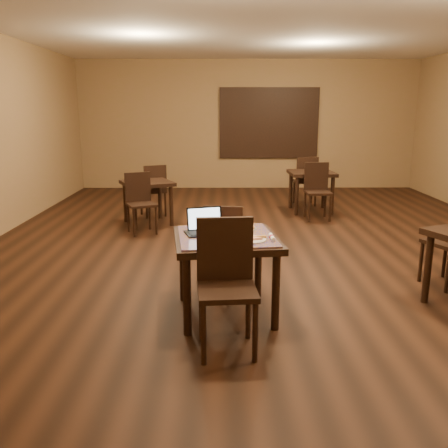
{
  "coord_description": "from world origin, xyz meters",
  "views": [
    {
      "loc": [
        -0.65,
        -6.49,
        1.87
      ],
      "look_at": [
        -0.62,
        -2.28,
        0.85
      ],
      "focal_mm": 38.0,
      "sensor_mm": 36.0,
      "label": 1
    }
  ],
  "objects_px": {
    "tiled_table": "(226,246)",
    "chair_main_near": "(226,277)",
    "chair_main_far": "(224,242)",
    "other_table_a_chair_far": "(306,178)",
    "other_table_b": "(147,189)",
    "other_table_a": "(311,178)",
    "other_table_b_chair_near": "(140,199)",
    "pizza_pan": "(238,228)",
    "other_table_a_chair_near": "(317,187)",
    "other_table_b_chair_far": "(154,188)",
    "laptop": "(204,226)"
  },
  "relations": [
    {
      "from": "other_table_b",
      "to": "chair_main_far",
      "type": "bearing_deg",
      "value": -92.09
    },
    {
      "from": "other_table_a_chair_far",
      "to": "other_table_b",
      "type": "xyz_separation_m",
      "value": [
        -2.9,
        -1.52,
        0.05
      ]
    },
    {
      "from": "chair_main_far",
      "to": "laptop",
      "type": "distance_m",
      "value": 0.63
    },
    {
      "from": "other_table_b",
      "to": "other_table_b_chair_near",
      "type": "distance_m",
      "value": 0.55
    },
    {
      "from": "tiled_table",
      "to": "other_table_b_chair_far",
      "type": "height_order",
      "value": "other_table_b_chair_far"
    },
    {
      "from": "chair_main_near",
      "to": "pizza_pan",
      "type": "relative_size",
      "value": 3.02
    },
    {
      "from": "other_table_a_chair_far",
      "to": "other_table_b_chair_far",
      "type": "relative_size",
      "value": 1.05
    },
    {
      "from": "chair_main_far",
      "to": "other_table_b_chair_far",
      "type": "bearing_deg",
      "value": -63.33
    },
    {
      "from": "chair_main_far",
      "to": "other_table_b",
      "type": "distance_m",
      "value": 3.25
    },
    {
      "from": "chair_main_far",
      "to": "laptop",
      "type": "xyz_separation_m",
      "value": [
        -0.19,
        -0.52,
        0.3
      ]
    },
    {
      "from": "pizza_pan",
      "to": "other_table_a_chair_near",
      "type": "relative_size",
      "value": 0.36
    },
    {
      "from": "other_table_a_chair_near",
      "to": "other_table_b_chair_near",
      "type": "bearing_deg",
      "value": -163.86
    },
    {
      "from": "tiled_table",
      "to": "other_table_b_chair_near",
      "type": "xyz_separation_m",
      "value": [
        -1.29,
        3.07,
        -0.14
      ]
    },
    {
      "from": "other_table_a_chair_far",
      "to": "other_table_b_chair_near",
      "type": "height_order",
      "value": "other_table_a_chair_far"
    },
    {
      "from": "tiled_table",
      "to": "chair_main_near",
      "type": "xyz_separation_m",
      "value": [
        -0.01,
        -0.61,
        -0.07
      ]
    },
    {
      "from": "pizza_pan",
      "to": "other_table_b",
      "type": "bearing_deg",
      "value": 112.22
    },
    {
      "from": "other_table_a",
      "to": "other_table_b_chair_near",
      "type": "relative_size",
      "value": 0.89
    },
    {
      "from": "chair_main_far",
      "to": "other_table_a",
      "type": "height_order",
      "value": "chair_main_far"
    },
    {
      "from": "other_table_a_chair_near",
      "to": "laptop",
      "type": "bearing_deg",
      "value": -116.69
    },
    {
      "from": "chair_main_near",
      "to": "other_table_b_chair_near",
      "type": "bearing_deg",
      "value": 104.77
    },
    {
      "from": "other_table_a_chair_far",
      "to": "other_table_b_chair_near",
      "type": "distance_m",
      "value": 3.59
    },
    {
      "from": "tiled_table",
      "to": "laptop",
      "type": "height_order",
      "value": "laptop"
    },
    {
      "from": "pizza_pan",
      "to": "chair_main_far",
      "type": "bearing_deg",
      "value": 109.04
    },
    {
      "from": "laptop",
      "to": "other_table_b",
      "type": "relative_size",
      "value": 0.38
    },
    {
      "from": "other_table_a_chair_far",
      "to": "other_table_b",
      "type": "bearing_deg",
      "value": 26.15
    },
    {
      "from": "other_table_a",
      "to": "other_table_b_chair_near",
      "type": "bearing_deg",
      "value": -154.42
    },
    {
      "from": "chair_main_far",
      "to": "other_table_b",
      "type": "relative_size",
      "value": 0.91
    },
    {
      "from": "other_table_a_chair_far",
      "to": "chair_main_far",
      "type": "bearing_deg",
      "value": 68.43
    },
    {
      "from": "chair_main_near",
      "to": "other_table_b_chair_near",
      "type": "xyz_separation_m",
      "value": [
        -1.29,
        3.68,
        -0.07
      ]
    },
    {
      "from": "laptop",
      "to": "pizza_pan",
      "type": "distance_m",
      "value": 0.35
    },
    {
      "from": "tiled_table",
      "to": "other_table_b_chair_far",
      "type": "bearing_deg",
      "value": 99.54
    },
    {
      "from": "other_table_a",
      "to": "other_table_a_chair_far",
      "type": "bearing_deg",
      "value": 88.23
    },
    {
      "from": "laptop",
      "to": "other_table_b_chair_far",
      "type": "height_order",
      "value": "laptop"
    },
    {
      "from": "chair_main_near",
      "to": "other_table_a_chair_near",
      "type": "height_order",
      "value": "chair_main_near"
    },
    {
      "from": "other_table_b_chair_far",
      "to": "pizza_pan",
      "type": "bearing_deg",
      "value": 84.23
    },
    {
      "from": "chair_main_far",
      "to": "other_table_a_chair_far",
      "type": "height_order",
      "value": "other_table_a_chair_far"
    },
    {
      "from": "tiled_table",
      "to": "other_table_a",
      "type": "xyz_separation_m",
      "value": [
        1.64,
        4.57,
        -0.03
      ]
    },
    {
      "from": "laptop",
      "to": "other_table_b",
      "type": "bearing_deg",
      "value": 90.34
    },
    {
      "from": "other_table_a_chair_far",
      "to": "other_table_b",
      "type": "distance_m",
      "value": 3.27
    },
    {
      "from": "other_table_b_chair_near",
      "to": "other_table_a_chair_near",
      "type": "bearing_deg",
      "value": -7.02
    },
    {
      "from": "pizza_pan",
      "to": "other_table_b_chair_far",
      "type": "height_order",
      "value": "other_table_b_chair_far"
    },
    {
      "from": "chair_main_near",
      "to": "other_table_a",
      "type": "relative_size",
      "value": 1.27
    },
    {
      "from": "pizza_pan",
      "to": "other_table_a_chair_far",
      "type": "relative_size",
      "value": 0.36
    },
    {
      "from": "chair_main_far",
      "to": "tiled_table",
      "type": "bearing_deg",
      "value": 98.77
    },
    {
      "from": "other_table_b",
      "to": "other_table_a",
      "type": "bearing_deg",
      "value": -6.47
    },
    {
      "from": "chair_main_near",
      "to": "other_table_b_chair_far",
      "type": "relative_size",
      "value": 1.13
    },
    {
      "from": "pizza_pan",
      "to": "other_table_a",
      "type": "relative_size",
      "value": 0.42
    },
    {
      "from": "other_table_b",
      "to": "other_table_b_chair_far",
      "type": "xyz_separation_m",
      "value": [
        0.03,
        0.55,
        -0.07
      ]
    },
    {
      "from": "chair_main_far",
      "to": "other_table_a_chair_near",
      "type": "height_order",
      "value": "other_table_a_chair_near"
    },
    {
      "from": "other_table_a",
      "to": "tiled_table",
      "type": "bearing_deg",
      "value": -111.21
    }
  ]
}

